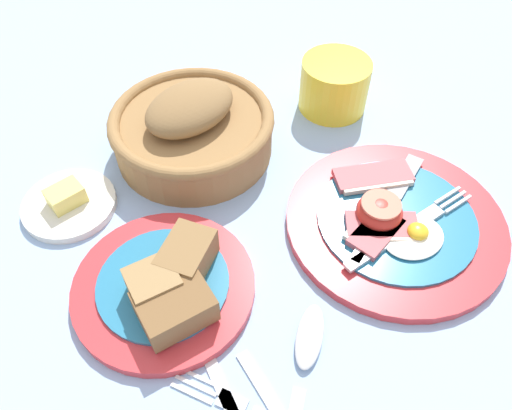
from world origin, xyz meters
TOP-DOWN VIEW (x-y plane):
  - ground_plane at (0.00, 0.00)m, footprint 3.00×3.00m
  - breakfast_plate at (0.11, -0.01)m, footprint 0.25×0.25m
  - bread_plate at (-0.15, 0.03)m, footprint 0.19×0.19m
  - sugar_cup at (0.18, 0.21)m, footprint 0.10×0.10m
  - bread_basket at (-0.03, 0.22)m, footprint 0.21×0.21m
  - butter_dish at (-0.21, 0.20)m, footprint 0.11×0.11m
  - teaspoon_stray at (-0.07, -0.10)m, footprint 0.15×0.15m

SIDE VIEW (x-z plane):
  - ground_plane at x=0.00m, z-range 0.00..0.00m
  - teaspoon_stray at x=-0.07m, z-range 0.00..0.01m
  - butter_dish at x=-0.21m, z-range -0.01..0.02m
  - breakfast_plate at x=0.11m, z-range -0.01..0.03m
  - bread_plate at x=-0.15m, z-range -0.01..0.04m
  - bread_basket at x=-0.03m, z-range -0.01..0.08m
  - sugar_cup at x=0.18m, z-range 0.00..0.07m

